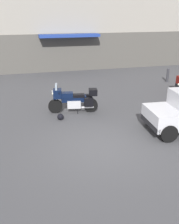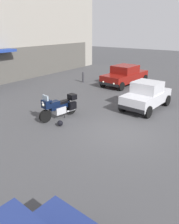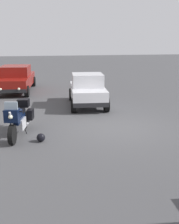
{
  "view_description": "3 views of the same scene",
  "coord_description": "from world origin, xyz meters",
  "px_view_note": "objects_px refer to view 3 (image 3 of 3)",
  "views": [
    {
      "loc": [
        -2.48,
        -7.52,
        4.35
      ],
      "look_at": [
        -0.22,
        0.99,
        0.93
      ],
      "focal_mm": 41.63,
      "sensor_mm": 36.0,
      "label": 1
    },
    {
      "loc": [
        -8.0,
        -4.02,
        4.35
      ],
      "look_at": [
        -0.56,
        1.35,
        0.86
      ],
      "focal_mm": 35.51,
      "sensor_mm": 36.0,
      "label": 2
    },
    {
      "loc": [
        -10.17,
        2.67,
        3.35
      ],
      "look_at": [
        -0.62,
        1.05,
        0.81
      ],
      "focal_mm": 47.21,
      "sensor_mm": 36.0,
      "label": 3
    }
  ],
  "objects_px": {
    "motorcycle": "(18,118)",
    "car_compact_side": "(88,90)",
    "helmet": "(41,138)",
    "car_sedan_far": "(16,79)"
  },
  "relations": [
    {
      "from": "helmet",
      "to": "car_sedan_far",
      "type": "distance_m",
      "value": 9.3
    },
    {
      "from": "motorcycle",
      "to": "car_compact_side",
      "type": "xyz_separation_m",
      "value": [
        3.95,
        -3.03,
        0.15
      ]
    },
    {
      "from": "car_sedan_far",
      "to": "car_compact_side",
      "type": "relative_size",
      "value": 1.32
    },
    {
      "from": "motorcycle",
      "to": "car_sedan_far",
      "type": "relative_size",
      "value": 0.48
    },
    {
      "from": "helmet",
      "to": "car_compact_side",
      "type": "xyz_separation_m",
      "value": [
        4.71,
        -2.3,
        0.63
      ]
    },
    {
      "from": "helmet",
      "to": "car_sedan_far",
      "type": "height_order",
      "value": "car_sedan_far"
    },
    {
      "from": "motorcycle",
      "to": "helmet",
      "type": "relative_size",
      "value": 8.04
    },
    {
      "from": "motorcycle",
      "to": "car_compact_side",
      "type": "height_order",
      "value": "car_compact_side"
    },
    {
      "from": "helmet",
      "to": "car_sedan_far",
      "type": "xyz_separation_m",
      "value": [
        9.17,
        1.37,
        0.64
      ]
    },
    {
      "from": "motorcycle",
      "to": "helmet",
      "type": "distance_m",
      "value": 1.15
    }
  ]
}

